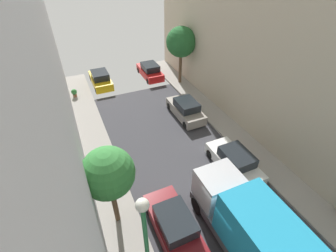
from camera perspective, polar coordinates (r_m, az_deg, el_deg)
name	(u,v)px	position (r m, az deg, el deg)	size (l,w,h in m)	color
ground	(227,227)	(13.97, 13.94, -22.22)	(32.00, 32.00, 0.00)	#38383D
sidewalk_right	(298,193)	(16.58, 28.49, -13.92)	(2.00, 44.00, 0.15)	gray
parked_car_left_3	(174,225)	(12.83, 1.46, -22.46)	(1.78, 4.20, 1.57)	maroon
parked_car_left_4	(101,79)	(26.24, -15.73, 10.65)	(1.78, 4.20, 1.57)	gold
parked_car_right_1	(235,162)	(16.08, 15.55, -8.18)	(1.78, 4.20, 1.57)	white
parked_car_right_2	(186,109)	(20.35, 4.24, 3.96)	(1.78, 4.20, 1.57)	gray
parked_car_right_3	(150,71)	(27.22, -4.30, 12.90)	(1.78, 4.20, 1.57)	red
delivery_truck	(251,230)	(12.04, 19.16, -22.33)	(2.26, 6.60, 3.38)	#4C4C51
street_tree_0	(108,173)	(11.17, -14.08, -10.89)	(2.45, 2.45, 4.79)	brown
street_tree_1	(181,42)	(24.51, 3.13, 19.26)	(2.91, 2.91, 5.68)	brown
potted_plant_4	(74,93)	(24.73, -21.40, 7.41)	(0.53, 0.53, 0.78)	brown
lamp_post	(146,236)	(9.00, -5.37, -24.54)	(0.44, 0.44, 5.68)	#26723F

